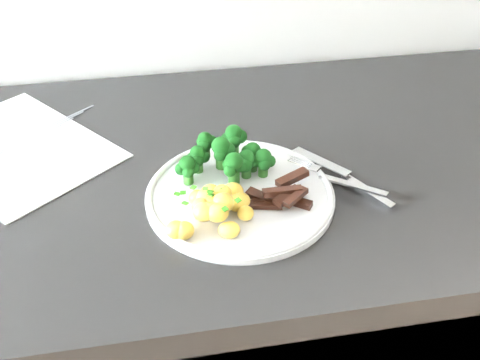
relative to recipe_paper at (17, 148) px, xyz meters
name	(u,v)px	position (x,y,z in m)	size (l,w,h in m)	color
recipe_paper	(17,148)	(0.00, 0.00, 0.00)	(0.34, 0.35, 0.00)	white
plate	(240,194)	(0.31, -0.17, 0.01)	(0.25, 0.25, 0.01)	silver
broccoli	(228,155)	(0.30, -0.12, 0.04)	(0.13, 0.09, 0.06)	#275F1D
potatoes	(215,207)	(0.27, -0.22, 0.02)	(0.11, 0.10, 0.04)	#EEBF54
beef_strips	(280,195)	(0.35, -0.20, 0.02)	(0.09, 0.07, 0.03)	black
fork	(339,179)	(0.44, -0.18, 0.02)	(0.11, 0.11, 0.01)	#B9B9BD
knife	(354,183)	(0.46, -0.18, 0.01)	(0.10, 0.15, 0.02)	#B9B9BD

